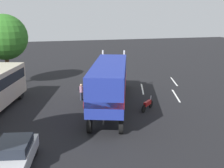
% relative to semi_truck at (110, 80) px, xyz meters
% --- Properties ---
extents(ground_plane, '(120.00, 120.00, 0.00)m').
position_rel_semi_truck_xyz_m(ground_plane, '(5.46, -1.59, -2.52)').
color(ground_plane, black).
extents(lane_stripe_near, '(4.21, 1.60, 0.01)m').
position_rel_semi_truck_xyz_m(lane_stripe_near, '(4.91, -5.09, -2.52)').
color(lane_stripe_near, silver).
rests_on(lane_stripe_near, ground_plane).
extents(lane_stripe_mid, '(4.21, 1.59, 0.01)m').
position_rel_semi_truck_xyz_m(lane_stripe_mid, '(1.57, -7.41, -2.52)').
color(lane_stripe_mid, silver).
rests_on(lane_stripe_mid, ground_plane).
extents(lane_stripe_far, '(4.23, 1.54, 0.01)m').
position_rel_semi_truck_xyz_m(lane_stripe_far, '(7.04, -10.18, -2.52)').
color(lane_stripe_far, silver).
rests_on(lane_stripe_far, ground_plane).
extents(semi_truck, '(14.15, 7.19, 4.50)m').
position_rel_semi_truck_xyz_m(semi_truck, '(0.00, 0.00, 0.00)').
color(semi_truck, silver).
rests_on(semi_truck, ground_plane).
extents(person_bystander, '(0.45, 0.46, 1.63)m').
position_rel_semi_truck_xyz_m(person_bystander, '(2.74, 2.15, -1.63)').
color(person_bystander, '#2D3347').
rests_on(person_bystander, ground_plane).
extents(parked_car, '(4.67, 2.65, 1.57)m').
position_rel_semi_truck_xyz_m(parked_car, '(-8.12, 7.59, -1.72)').
color(parked_car, '#B7B7BC').
rests_on(parked_car, ground_plane).
extents(motorcycle, '(1.48, 1.64, 1.12)m').
position_rel_semi_truck_xyz_m(motorcycle, '(-1.53, -2.90, -2.04)').
color(motorcycle, black).
rests_on(motorcycle, ground_plane).
extents(tree_right, '(5.12, 5.12, 8.15)m').
position_rel_semi_truck_xyz_m(tree_right, '(10.77, 9.32, 3.05)').
color(tree_right, brown).
rests_on(tree_right, ground_plane).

